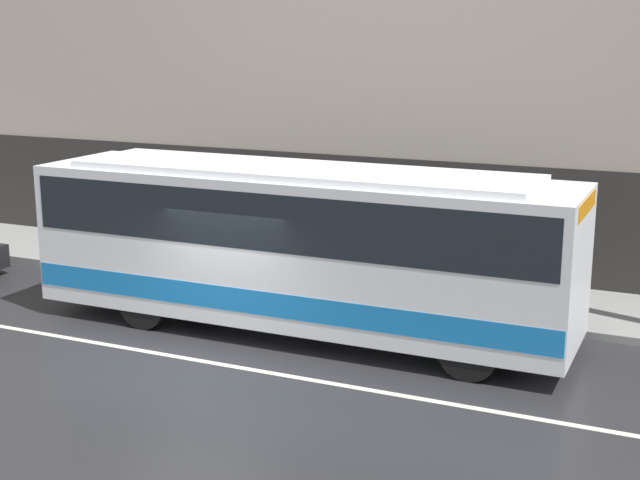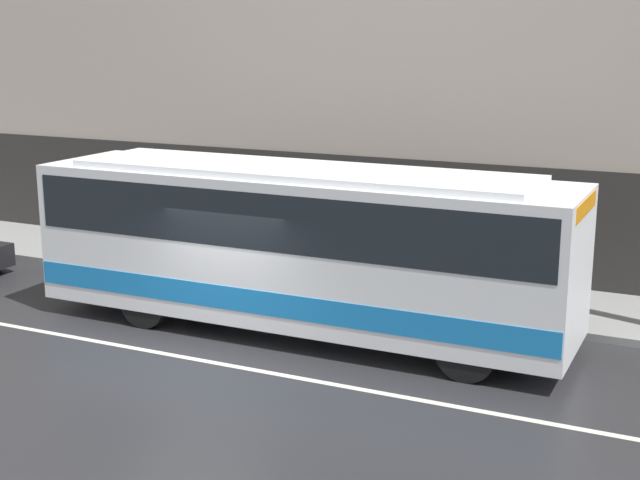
{
  "view_description": "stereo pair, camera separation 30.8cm",
  "coord_description": "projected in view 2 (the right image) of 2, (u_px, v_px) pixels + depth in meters",
  "views": [
    {
      "loc": [
        8.09,
        -12.72,
        5.71
      ],
      "look_at": [
        1.35,
        2.22,
        1.86
      ],
      "focal_mm": 50.0,
      "sensor_mm": 36.0,
      "label": 1
    },
    {
      "loc": [
        8.37,
        -12.59,
        5.71
      ],
      "look_at": [
        1.35,
        2.22,
        1.86
      ],
      "focal_mm": 50.0,
      "sensor_mm": 36.0,
      "label": 2
    }
  ],
  "objects": [
    {
      "name": "ground_plane",
      "position": [
        198.0,
        360.0,
        15.87
      ],
      "size": [
        60.0,
        60.0,
        0.0
      ],
      "primitive_type": "plane",
      "color": "#262628"
    },
    {
      "name": "sidewalk",
      "position": [
        328.0,
        280.0,
        20.71
      ],
      "size": [
        60.0,
        3.03,
        0.15
      ],
      "color": "gray",
      "rests_on": "ground_plane"
    },
    {
      "name": "building_facade",
      "position": [
        358.0,
        15.0,
        20.8
      ],
      "size": [
        60.0,
        0.35,
        12.58
      ],
      "color": "#B7A899",
      "rests_on": "ground_plane"
    },
    {
      "name": "lane_stripe",
      "position": [
        198.0,
        360.0,
        15.87
      ],
      "size": [
        54.0,
        0.14,
        0.01
      ],
      "color": "beige",
      "rests_on": "ground_plane"
    },
    {
      "name": "transit_bus",
      "position": [
        300.0,
        240.0,
        17.03
      ],
      "size": [
        10.54,
        2.56,
        3.22
      ],
      "color": "white",
      "rests_on": "ground_plane"
    },
    {
      "name": "pedestrian_waiting",
      "position": [
        434.0,
        253.0,
        19.58
      ],
      "size": [
        0.36,
        0.36,
        1.71
      ],
      "color": "#1E5933",
      "rests_on": "sidewalk"
    }
  ]
}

